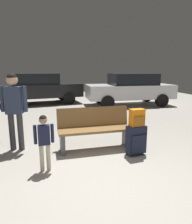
{
  "coord_description": "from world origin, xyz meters",
  "views": [
    {
      "loc": [
        -0.83,
        -2.61,
        1.7
      ],
      "look_at": [
        0.16,
        1.3,
        0.85
      ],
      "focal_mm": 32.47,
      "sensor_mm": 36.0,
      "label": 1
    }
  ],
  "objects_px": {
    "parked_car_near": "(130,88)",
    "parked_car_far": "(39,88)",
    "bench": "(95,129)",
    "backpack_bright": "(137,118)",
    "adult": "(14,104)",
    "child": "(44,137)",
    "suitcase": "(136,140)"
  },
  "relations": [
    {
      "from": "parked_car_near",
      "to": "parked_car_far",
      "type": "bearing_deg",
      "value": 160.53
    },
    {
      "from": "bench",
      "to": "backpack_bright",
      "type": "height_order",
      "value": "backpack_bright"
    },
    {
      "from": "adult",
      "to": "parked_car_far",
      "type": "bearing_deg",
      "value": 86.87
    },
    {
      "from": "bench",
      "to": "parked_car_near",
      "type": "distance_m",
      "value": 5.83
    },
    {
      "from": "backpack_bright",
      "to": "adult",
      "type": "xyz_separation_m",
      "value": [
        -2.36,
        0.88,
        0.23
      ]
    },
    {
      "from": "bench",
      "to": "adult",
      "type": "bearing_deg",
      "value": 169.0
    },
    {
      "from": "parked_car_near",
      "to": "adult",
      "type": "bearing_deg",
      "value": -134.68
    },
    {
      "from": "backpack_bright",
      "to": "child",
      "type": "xyz_separation_m",
      "value": [
        -1.78,
        -0.23,
        -0.17
      ]
    },
    {
      "from": "backpack_bright",
      "to": "child",
      "type": "distance_m",
      "value": 1.8
    },
    {
      "from": "suitcase",
      "to": "child",
      "type": "relative_size",
      "value": 0.62
    },
    {
      "from": "suitcase",
      "to": "child",
      "type": "xyz_separation_m",
      "value": [
        -1.78,
        -0.24,
        0.28
      ]
    },
    {
      "from": "suitcase",
      "to": "adult",
      "type": "height_order",
      "value": "adult"
    },
    {
      "from": "bench",
      "to": "adult",
      "type": "height_order",
      "value": "adult"
    },
    {
      "from": "backpack_bright",
      "to": "parked_car_far",
      "type": "relative_size",
      "value": 0.08
    },
    {
      "from": "parked_car_far",
      "to": "child",
      "type": "bearing_deg",
      "value": -88.11
    },
    {
      "from": "child",
      "to": "adult",
      "type": "distance_m",
      "value": 1.32
    },
    {
      "from": "child",
      "to": "parked_car_far",
      "type": "relative_size",
      "value": 0.23
    },
    {
      "from": "parked_car_near",
      "to": "suitcase",
      "type": "bearing_deg",
      "value": -112.2
    },
    {
      "from": "child",
      "to": "parked_car_near",
      "type": "relative_size",
      "value": 0.23
    },
    {
      "from": "bench",
      "to": "suitcase",
      "type": "height_order",
      "value": "bench"
    },
    {
      "from": "suitcase",
      "to": "backpack_bright",
      "type": "relative_size",
      "value": 1.78
    },
    {
      "from": "suitcase",
      "to": "adult",
      "type": "distance_m",
      "value": 2.61
    },
    {
      "from": "parked_car_far",
      "to": "parked_car_near",
      "type": "height_order",
      "value": "same"
    },
    {
      "from": "child",
      "to": "adult",
      "type": "relative_size",
      "value": 0.6
    },
    {
      "from": "child",
      "to": "adult",
      "type": "bearing_deg",
      "value": 117.6
    },
    {
      "from": "child",
      "to": "suitcase",
      "type": "bearing_deg",
      "value": 7.52
    },
    {
      "from": "backpack_bright",
      "to": "parked_car_far",
      "type": "bearing_deg",
      "value": 105.95
    },
    {
      "from": "child",
      "to": "parked_car_far",
      "type": "height_order",
      "value": "parked_car_far"
    },
    {
      "from": "bench",
      "to": "parked_car_far",
      "type": "height_order",
      "value": "parked_car_far"
    },
    {
      "from": "adult",
      "to": "bench",
      "type": "bearing_deg",
      "value": -11.0
    },
    {
      "from": "suitcase",
      "to": "child",
      "type": "height_order",
      "value": "child"
    },
    {
      "from": "backpack_bright",
      "to": "adult",
      "type": "bearing_deg",
      "value": 159.65
    }
  ]
}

